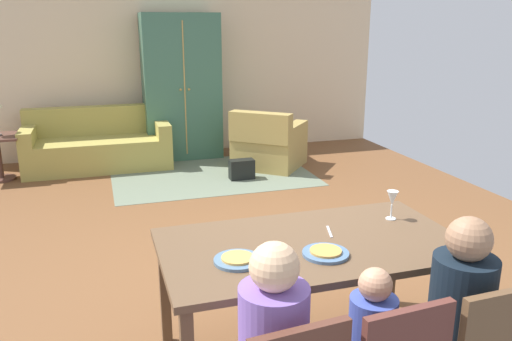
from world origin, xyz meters
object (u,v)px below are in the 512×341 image
armoire (181,87)px  handbag (242,169)px  plate_near_child (326,253)px  wine_glass (392,199)px  person_woman (453,329)px  plate_near_man (238,260)px  armchair (268,145)px  dining_table (312,254)px  couch (98,146)px

armoire → handbag: size_ratio=6.56×
plate_near_child → handbag: bearing=80.9°
wine_glass → person_woman: (-0.15, -0.84, -0.38)m
wine_glass → handbag: wine_glass is taller
plate_near_man → handbag: (1.10, 3.83, -0.64)m
armchair → handbag: 0.72m
person_woman → handbag: (0.16, 4.37, -0.38)m
wine_glass → dining_table: bearing=-163.7°
couch → handbag: couch is taller
couch → armchair: same height
couch → handbag: 2.11m
person_woman → armoire: 5.81m
armchair → armoire: armoire is taller
armchair → person_woman: bearing=-97.9°
person_woman → wine_glass: bearing=80.1°
wine_glass → handbag: (0.01, 3.53, -0.76)m
wine_glass → armchair: wine_glass is taller
dining_table → handbag: size_ratio=5.35×
dining_table → plate_near_child: size_ratio=6.84×
plate_near_child → wine_glass: size_ratio=1.34×
couch → armoire: size_ratio=0.93×
wine_glass → couch: wine_glass is taller
plate_near_man → armoire: 5.28m
wine_glass → armchair: 4.06m
plate_near_child → wine_glass: bearing=30.3°
plate_near_child → plate_near_man: bearing=172.7°
dining_table → plate_near_man: 0.49m
armoire → wine_glass: bearing=-84.1°
plate_near_man → handbag: size_ratio=0.78×
plate_near_man → person_woman: bearing=-29.7°
wine_glass → person_woman: 0.93m
person_woman → couch: size_ratio=0.57×
person_woman → armchair: person_woman is taller
person_woman → couch: (-1.60, 5.52, -0.21)m
plate_near_man → person_woman: size_ratio=0.23×
wine_glass → couch: size_ratio=0.10×
plate_near_man → couch: bearing=97.6°
plate_near_man → plate_near_child: 0.47m
dining_table → couch: couch is taller
plate_near_man → wine_glass: bearing=15.4°
person_woman → armoire: (-0.36, 5.78, 0.54)m
armchair → couch: bearing=162.9°
dining_table → wine_glass: bearing=16.3°
dining_table → armchair: (1.14, 4.17, -0.37)m
plate_near_child → couch: couch is taller
plate_near_man → plate_near_child: same height
dining_table → handbag: bearing=80.4°
armchair → handbag: (-0.52, -0.46, -0.19)m
armchair → handbag: size_ratio=3.77×
wine_glass → handbag: size_ratio=0.58×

